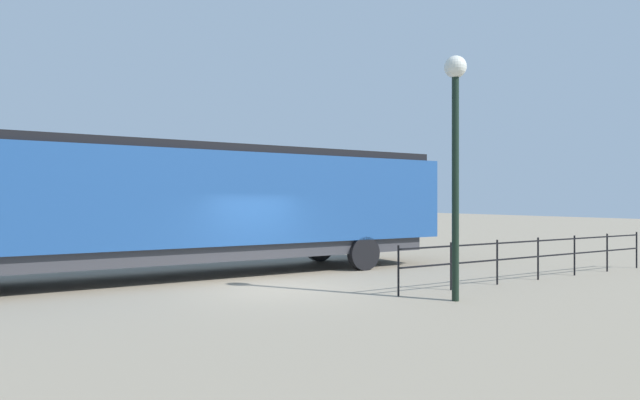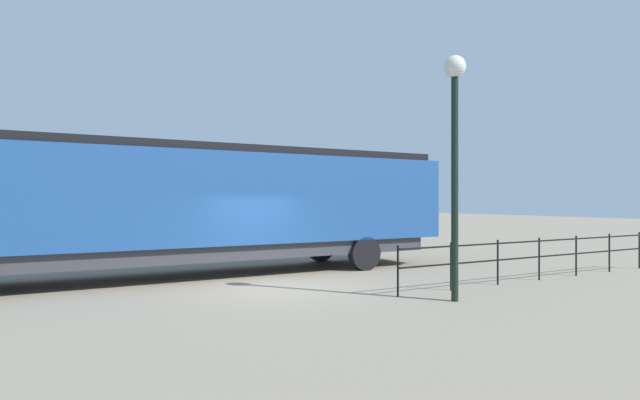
{
  "view_description": "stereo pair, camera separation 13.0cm",
  "coord_description": "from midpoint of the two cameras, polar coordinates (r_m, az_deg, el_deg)",
  "views": [
    {
      "loc": [
        12.24,
        -5.86,
        2.29
      ],
      "look_at": [
        0.04,
        1.27,
        2.29
      ],
      "focal_mm": 29.17,
      "sensor_mm": 36.0,
      "label": 1
    },
    {
      "loc": [
        12.3,
        -5.74,
        2.29
      ],
      "look_at": [
        0.04,
        1.27,
        2.29
      ],
      "focal_mm": 29.17,
      "sensor_mm": 36.0,
      "label": 2
    }
  ],
  "objects": [
    {
      "name": "lamp_post",
      "position": [
        12.26,
        14.33,
        7.68
      ],
      "size": [
        0.51,
        0.51,
        5.56
      ],
      "color": "black",
      "rests_on": "ground_plane"
    },
    {
      "name": "ground_plane",
      "position": [
        13.76,
        -5.01,
        -9.58
      ],
      "size": [
        120.0,
        120.0,
        0.0
      ],
      "primitive_type": "plane",
      "color": "gray"
    },
    {
      "name": "platform_fence",
      "position": [
        16.22,
        22.59,
        -5.35
      ],
      "size": [
        0.05,
        10.25,
        1.21
      ],
      "color": "black",
      "rests_on": "ground_plane"
    },
    {
      "name": "locomotive",
      "position": [
        16.12,
        -13.22,
        -0.27
      ],
      "size": [
        3.2,
        17.12,
        3.91
      ],
      "color": "navy",
      "rests_on": "ground_plane"
    }
  ]
}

